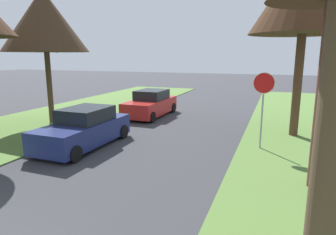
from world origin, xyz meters
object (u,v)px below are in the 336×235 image
(stop_sign_far, at_px, (263,94))
(parked_sedan_navy, at_px, (84,129))
(parked_sedan_red, at_px, (151,104))
(street_tree_left_mid_b, at_px, (44,21))

(stop_sign_far, bearing_deg, parked_sedan_navy, -162.93)
(parked_sedan_navy, height_order, parked_sedan_red, same)
(stop_sign_far, xyz_separation_m, parked_sedan_red, (-6.72, 4.59, -1.48))
(street_tree_left_mid_b, bearing_deg, stop_sign_far, -4.75)
(street_tree_left_mid_b, bearing_deg, parked_sedan_red, 40.34)
(parked_sedan_navy, xyz_separation_m, parked_sedan_red, (0.04, 6.66, 0.00))
(street_tree_left_mid_b, distance_m, parked_sedan_navy, 7.00)
(street_tree_left_mid_b, relative_size, parked_sedan_red, 1.56)
(stop_sign_far, xyz_separation_m, street_tree_left_mid_b, (-11.04, 0.92, 3.18))
(stop_sign_far, bearing_deg, street_tree_left_mid_b, 175.25)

